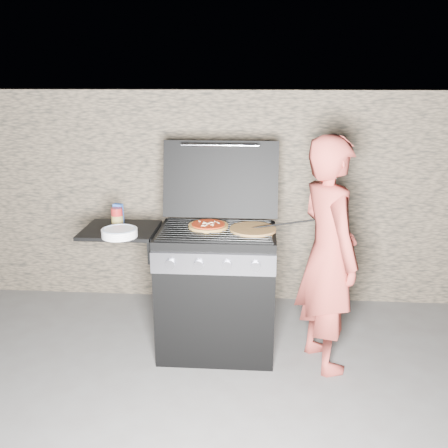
# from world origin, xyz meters

# --- Properties ---
(ground) EXTENTS (50.00, 50.00, 0.00)m
(ground) POSITION_xyz_m (0.00, 0.00, 0.00)
(ground) COLOR #56524E
(stone_wall) EXTENTS (8.00, 0.35, 1.80)m
(stone_wall) POSITION_xyz_m (0.00, 1.05, 0.90)
(stone_wall) COLOR #816C53
(stone_wall) RESTS_ON ground
(gas_grill) EXTENTS (1.34, 0.79, 0.91)m
(gas_grill) POSITION_xyz_m (-0.25, 0.00, 0.46)
(gas_grill) COLOR black
(gas_grill) RESTS_ON ground
(pizza_topped) EXTENTS (0.30, 0.30, 0.03)m
(pizza_topped) POSITION_xyz_m (-0.06, 0.04, 0.93)
(pizza_topped) COLOR tan
(pizza_topped) RESTS_ON gas_grill
(pizza_plain) EXTENTS (0.41, 0.41, 0.02)m
(pizza_plain) POSITION_xyz_m (0.25, -0.00, 0.92)
(pizza_plain) COLOR tan
(pizza_plain) RESTS_ON gas_grill
(sauce_jar) EXTENTS (0.10, 0.10, 0.12)m
(sauce_jar) POSITION_xyz_m (-0.71, 0.08, 0.96)
(sauce_jar) COLOR maroon
(sauce_jar) RESTS_ON gas_grill
(blue_carton) EXTENTS (0.07, 0.05, 0.14)m
(blue_carton) POSITION_xyz_m (-0.71, 0.14, 0.97)
(blue_carton) COLOR #254A99
(blue_carton) RESTS_ON gas_grill
(plate_stack) EXTENTS (0.30, 0.30, 0.05)m
(plate_stack) POSITION_xyz_m (-0.62, -0.18, 0.93)
(plate_stack) COLOR white
(plate_stack) RESTS_ON gas_grill
(person) EXTENTS (0.55, 0.67, 1.57)m
(person) POSITION_xyz_m (0.74, -0.12, 0.79)
(person) COLOR #B03E35
(person) RESTS_ON ground
(tongs) EXTENTS (0.45, 0.04, 0.09)m
(tongs) POSITION_xyz_m (0.43, 0.00, 0.96)
(tongs) COLOR black
(tongs) RESTS_ON gas_grill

